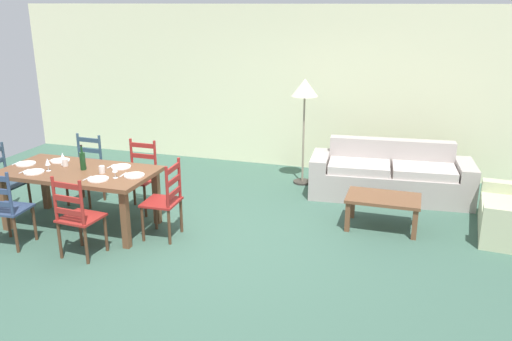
{
  "coord_description": "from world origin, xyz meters",
  "views": [
    {
      "loc": [
        2.35,
        -5.3,
        2.73
      ],
      "look_at": [
        0.51,
        0.56,
        0.75
      ],
      "focal_mm": 36.87,
      "sensor_mm": 36.0,
      "label": 1
    }
  ],
  "objects_px": {
    "dining_table": "(79,177)",
    "wine_bottle": "(83,161)",
    "dining_chair_head_west": "(4,182)",
    "coffee_cup_primary": "(102,170)",
    "wine_glass_near_left": "(48,162)",
    "dining_chair_near_right": "(78,217)",
    "dining_chair_far_left": "(86,170)",
    "dining_chair_far_right": "(140,176)",
    "coffee_table": "(383,202)",
    "dining_chair_near_left": "(6,208)",
    "standing_lamp": "(305,94)",
    "dining_chair_head_east": "(165,200)",
    "couch": "(390,177)",
    "wine_glass_near_right": "(115,169)",
    "wine_glass_far_left": "(63,156)",
    "coffee_cup_secondary": "(65,163)"
  },
  "relations": [
    {
      "from": "dining_chair_head_west",
      "to": "coffee_cup_primary",
      "type": "bearing_deg",
      "value": -0.39
    },
    {
      "from": "wine_bottle",
      "to": "couch",
      "type": "bearing_deg",
      "value": 32.36
    },
    {
      "from": "dining_chair_near_left",
      "to": "coffee_cup_secondary",
      "type": "distance_m",
      "value": 0.94
    },
    {
      "from": "wine_glass_near_right",
      "to": "coffee_cup_secondary",
      "type": "distance_m",
      "value": 0.89
    },
    {
      "from": "dining_chair_near_right",
      "to": "dining_chair_head_east",
      "type": "bearing_deg",
      "value": 47.95
    },
    {
      "from": "dining_chair_near_right",
      "to": "wine_glass_near_right",
      "type": "xyz_separation_m",
      "value": [
        0.13,
        0.6,
        0.38
      ]
    },
    {
      "from": "dining_chair_near_left",
      "to": "couch",
      "type": "height_order",
      "value": "dining_chair_near_left"
    },
    {
      "from": "wine_glass_far_left",
      "to": "standing_lamp",
      "type": "distance_m",
      "value": 3.55
    },
    {
      "from": "dining_chair_head_east",
      "to": "dining_chair_near_left",
      "type": "bearing_deg",
      "value": -154.19
    },
    {
      "from": "coffee_cup_secondary",
      "to": "coffee_table",
      "type": "height_order",
      "value": "coffee_cup_secondary"
    },
    {
      "from": "dining_chair_near_right",
      "to": "wine_glass_near_left",
      "type": "bearing_deg",
      "value": 143.64
    },
    {
      "from": "dining_chair_head_west",
      "to": "wine_glass_near_left",
      "type": "bearing_deg",
      "value": -9.12
    },
    {
      "from": "wine_glass_near_left",
      "to": "wine_glass_near_right",
      "type": "xyz_separation_m",
      "value": [
        0.93,
        0.01,
        0.0
      ]
    },
    {
      "from": "couch",
      "to": "wine_bottle",
      "type": "bearing_deg",
      "value": -147.64
    },
    {
      "from": "dining_chair_near_right",
      "to": "wine_bottle",
      "type": "height_order",
      "value": "wine_bottle"
    },
    {
      "from": "dining_chair_near_right",
      "to": "dining_chair_near_left",
      "type": "bearing_deg",
      "value": -178.25
    },
    {
      "from": "dining_chair_far_left",
      "to": "wine_glass_near_left",
      "type": "height_order",
      "value": "dining_chair_far_left"
    },
    {
      "from": "wine_glass_near_left",
      "to": "coffee_cup_primary",
      "type": "bearing_deg",
      "value": 10.51
    },
    {
      "from": "wine_bottle",
      "to": "standing_lamp",
      "type": "distance_m",
      "value": 3.36
    },
    {
      "from": "dining_chair_head_west",
      "to": "dining_chair_head_east",
      "type": "relative_size",
      "value": 1.0
    },
    {
      "from": "dining_chair_far_right",
      "to": "dining_chair_near_left",
      "type": "bearing_deg",
      "value": -120.76
    },
    {
      "from": "dining_chair_head_east",
      "to": "standing_lamp",
      "type": "distance_m",
      "value": 2.86
    },
    {
      "from": "wine_glass_far_left",
      "to": "wine_bottle",
      "type": "bearing_deg",
      "value": -14.97
    },
    {
      "from": "dining_chair_head_west",
      "to": "wine_bottle",
      "type": "height_order",
      "value": "wine_bottle"
    },
    {
      "from": "dining_table",
      "to": "wine_bottle",
      "type": "xyz_separation_m",
      "value": [
        0.05,
        0.03,
        0.2
      ]
    },
    {
      "from": "dining_chair_far_right",
      "to": "standing_lamp",
      "type": "distance_m",
      "value": 2.72
    },
    {
      "from": "coffee_cup_primary",
      "to": "dining_chair_near_left",
      "type": "bearing_deg",
      "value": -137.58
    },
    {
      "from": "dining_table",
      "to": "wine_glass_far_left",
      "type": "height_order",
      "value": "wine_glass_far_left"
    },
    {
      "from": "wine_bottle",
      "to": "coffee_table",
      "type": "height_order",
      "value": "wine_bottle"
    },
    {
      "from": "dining_table",
      "to": "dining_chair_near_left",
      "type": "distance_m",
      "value": 0.91
    },
    {
      "from": "dining_table",
      "to": "wine_glass_near_right",
      "type": "height_order",
      "value": "wine_glass_near_right"
    },
    {
      "from": "dining_chair_far_right",
      "to": "coffee_table",
      "type": "xyz_separation_m",
      "value": [
        3.2,
        0.35,
        -0.12
      ]
    },
    {
      "from": "dining_chair_head_west",
      "to": "standing_lamp",
      "type": "relative_size",
      "value": 0.59
    },
    {
      "from": "dining_chair_far_left",
      "to": "wine_glass_far_left",
      "type": "height_order",
      "value": "dining_chair_far_left"
    },
    {
      "from": "coffee_table",
      "to": "standing_lamp",
      "type": "bearing_deg",
      "value": 133.69
    },
    {
      "from": "dining_chair_far_left",
      "to": "dining_chair_near_left",
      "type": "bearing_deg",
      "value": -90.58
    },
    {
      "from": "dining_chair_far_right",
      "to": "couch",
      "type": "height_order",
      "value": "dining_chair_far_right"
    },
    {
      "from": "wine_glass_near_left",
      "to": "coffee_cup_secondary",
      "type": "relative_size",
      "value": 1.79
    },
    {
      "from": "dining_chair_near_left",
      "to": "couch",
      "type": "relative_size",
      "value": 0.41
    },
    {
      "from": "wine_glass_far_left",
      "to": "dining_chair_head_west",
      "type": "bearing_deg",
      "value": -171.15
    },
    {
      "from": "wine_glass_far_left",
      "to": "coffee_table",
      "type": "xyz_separation_m",
      "value": [
        3.93,
        0.95,
        -0.51
      ]
    },
    {
      "from": "coffee_cup_secondary",
      "to": "dining_chair_near_right",
      "type": "bearing_deg",
      "value": -48.45
    },
    {
      "from": "standing_lamp",
      "to": "dining_table",
      "type": "bearing_deg",
      "value": -132.63
    },
    {
      "from": "dining_chair_near_right",
      "to": "dining_chair_far_right",
      "type": "relative_size",
      "value": 1.0
    },
    {
      "from": "wine_glass_near_left",
      "to": "dining_chair_far_left",
      "type": "bearing_deg",
      "value": 97.76
    },
    {
      "from": "dining_chair_far_right",
      "to": "standing_lamp",
      "type": "bearing_deg",
      "value": 43.22
    },
    {
      "from": "couch",
      "to": "dining_chair_far_left",
      "type": "bearing_deg",
      "value": -159.42
    },
    {
      "from": "dining_chair_near_left",
      "to": "wine_bottle",
      "type": "xyz_separation_m",
      "value": [
        0.52,
        0.79,
        0.39
      ]
    },
    {
      "from": "dining_table",
      "to": "wine_bottle",
      "type": "relative_size",
      "value": 6.01
    },
    {
      "from": "wine_glass_near_left",
      "to": "coffee_table",
      "type": "relative_size",
      "value": 0.18
    }
  ]
}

